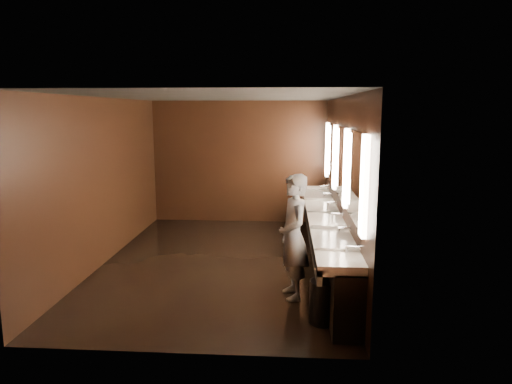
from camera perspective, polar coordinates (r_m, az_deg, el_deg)
floor at (r=7.98m, az=-4.34°, el=-8.74°), size 6.00×6.00×0.00m
ceiling at (r=7.55m, az=-4.63°, el=11.79°), size 4.00×6.00×0.02m
wall_back at (r=10.59m, az=-2.13°, el=3.76°), size 4.00×0.02×2.80m
wall_front at (r=4.75m, az=-9.72°, el=-4.40°), size 4.00×0.02×2.80m
wall_left at (r=8.17m, az=-18.49°, el=1.32°), size 0.02×6.00×2.80m
wall_right at (r=7.61m, az=10.59°, el=1.06°), size 0.02×6.00×2.80m
sink_counter at (r=7.79m, az=8.85°, el=-5.50°), size 0.55×5.40×1.01m
mirror_band at (r=7.57m, az=10.52°, el=3.68°), size 0.06×5.03×1.15m
person at (r=6.32m, az=4.71°, el=-5.59°), size 0.56×0.72×1.74m
trash_bin at (r=5.81m, az=8.42°, el=-13.41°), size 0.46×0.46×0.54m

